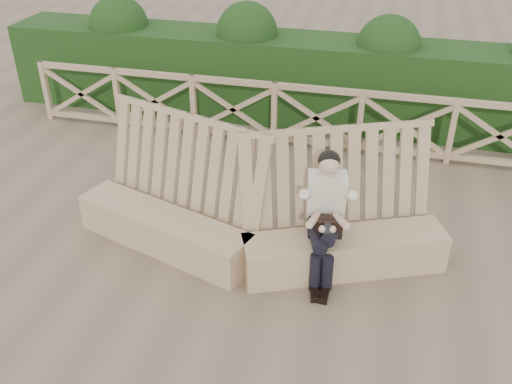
# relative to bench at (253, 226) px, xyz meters

# --- Properties ---
(ground) EXTENTS (60.00, 60.00, 0.00)m
(ground) POSITION_rel_bench_xyz_m (0.27, -0.39, -0.41)
(ground) COLOR brown
(ground) RESTS_ON ground
(bench) EXTENTS (4.66, 1.65, 1.62)m
(bench) POSITION_rel_bench_xyz_m (0.00, 0.00, 0.00)
(bench) COLOR #9F835A
(bench) RESTS_ON ground
(woman) EXTENTS (0.50, 0.97, 1.54)m
(woman) POSITION_rel_bench_xyz_m (0.88, -0.10, 0.41)
(woman) COLOR black
(woman) RESTS_ON ground
(guardrail) EXTENTS (10.10, 0.09, 1.10)m
(guardrail) POSITION_rel_bench_xyz_m (0.27, 3.11, 0.14)
(guardrail) COLOR #9A7E59
(guardrail) RESTS_ON ground
(hedge) EXTENTS (12.00, 1.20, 1.50)m
(hedge) POSITION_rel_bench_xyz_m (0.27, 4.31, 0.34)
(hedge) COLOR black
(hedge) RESTS_ON ground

